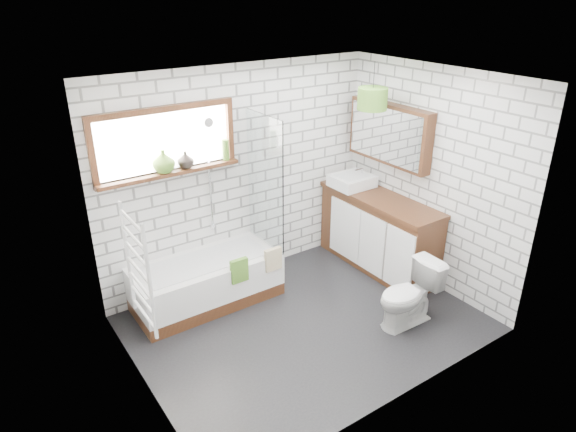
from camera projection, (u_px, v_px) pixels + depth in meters
floor at (306, 323)px, 5.39m from camera, size 3.40×2.60×0.01m
ceiling at (310, 80)px, 4.35m from camera, size 3.40×2.60×0.01m
wall_back at (240, 176)px, 5.85m from camera, size 3.40×0.01×2.50m
wall_front at (410, 273)px, 3.89m from camera, size 3.40×0.01×2.50m
wall_left at (132, 266)px, 3.99m from camera, size 0.01×2.60×2.50m
wall_right at (430, 179)px, 5.75m from camera, size 0.01×2.60×2.50m
window at (166, 142)px, 5.15m from camera, size 1.52×0.16×0.68m
towel_radiator at (138, 270)px, 4.03m from camera, size 0.06×0.52×1.00m
mirror_cabinet at (389, 134)px, 5.99m from camera, size 0.16×1.20×0.70m
shower_riser at (209, 176)px, 5.57m from camera, size 0.02×0.02×1.30m
bathtub at (207, 282)px, 5.65m from camera, size 1.59×0.70×0.52m
shower_screen at (265, 182)px, 5.63m from camera, size 0.02×0.72×1.50m
towel_green at (239, 271)px, 5.40m from camera, size 0.20×0.05×0.27m
towel_beige at (273, 259)px, 5.62m from camera, size 0.20×0.05×0.26m
vanity at (378, 232)px, 6.28m from camera, size 0.53×1.65×0.94m
basin at (352, 181)px, 6.37m from camera, size 0.48×0.42×0.14m
tap at (362, 174)px, 6.43m from camera, size 0.04×0.04×0.15m
toilet at (409, 295)px, 5.25m from camera, size 0.41×0.69×0.69m
vase_olive at (164, 163)px, 5.18m from camera, size 0.26×0.26×0.23m
vase_dark at (186, 162)px, 5.31m from camera, size 0.17×0.17×0.18m
bottle at (226, 152)px, 5.55m from camera, size 0.09×0.09×0.22m
pendant at (372, 99)px, 5.62m from camera, size 0.33×0.33×0.24m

